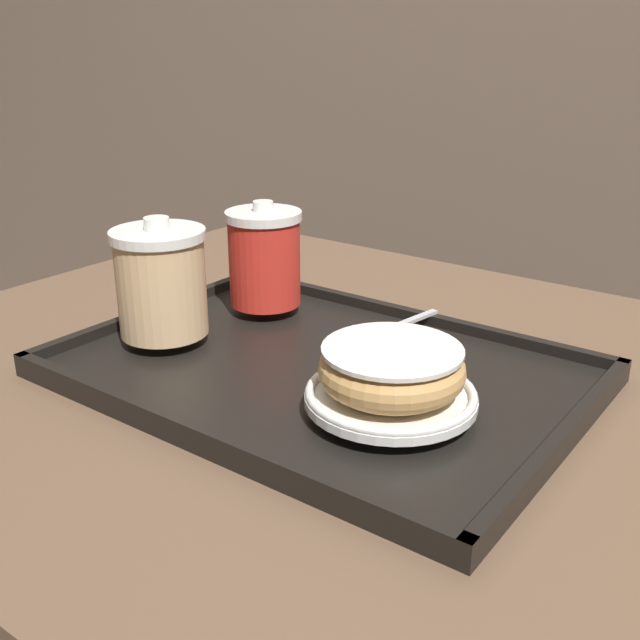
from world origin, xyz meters
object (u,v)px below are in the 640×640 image
at_px(donut_chocolate_glazed, 392,368).
at_px(coffee_cup_front, 161,281).
at_px(coffee_cup_rear, 264,257).
at_px(spoon, 371,334).

bearing_deg(donut_chocolate_glazed, coffee_cup_front, -179.01).
distance_m(coffee_cup_rear, donut_chocolate_glazed, 0.29).
relative_size(coffee_cup_front, coffee_cup_rear, 1.03).
bearing_deg(donut_chocolate_glazed, spoon, 129.53).
bearing_deg(coffee_cup_rear, donut_chocolate_glazed, -27.30).
xyz_separation_m(coffee_cup_front, spoon, (0.19, 0.12, -0.05)).
xyz_separation_m(coffee_cup_rear, donut_chocolate_glazed, (0.26, -0.13, -0.02)).
distance_m(coffee_cup_front, coffee_cup_rear, 0.14).
relative_size(coffee_cup_rear, donut_chocolate_glazed, 0.96).
xyz_separation_m(coffee_cup_front, coffee_cup_rear, (0.03, 0.14, -0.00)).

